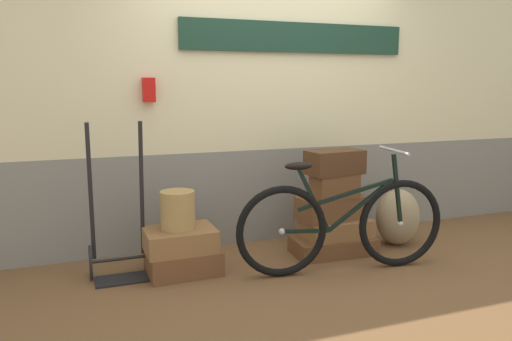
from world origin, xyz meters
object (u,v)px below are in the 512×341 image
(suitcase_6, at_px, (335,162))
(bicycle, at_px, (342,225))
(suitcase_0, at_px, (183,261))
(burlap_sack, at_px, (398,217))
(suitcase_2, at_px, (333,245))
(suitcase_5, at_px, (335,186))
(suitcase_1, at_px, (180,240))
(luggage_trolley, at_px, (119,242))
(suitcase_4, at_px, (331,208))
(suitcase_3, at_px, (335,228))
(wicker_basket, at_px, (178,210))

(suitcase_6, xyz_separation_m, bicycle, (-0.14, -0.40, -0.43))
(suitcase_6, bearing_deg, bicycle, -116.16)
(suitcase_0, distance_m, burlap_sack, 2.02)
(suitcase_6, bearing_deg, suitcase_0, 173.82)
(bicycle, bearing_deg, suitcase_2, 70.12)
(suitcase_5, bearing_deg, suitcase_1, 174.47)
(suitcase_0, xyz_separation_m, luggage_trolley, (-0.47, 0.10, 0.19))
(suitcase_6, height_order, luggage_trolley, luggage_trolley)
(suitcase_2, bearing_deg, suitcase_0, -177.55)
(suitcase_0, bearing_deg, suitcase_4, -0.45)
(suitcase_0, distance_m, suitcase_5, 1.43)
(suitcase_4, bearing_deg, suitcase_6, -85.75)
(suitcase_2, relative_size, luggage_trolley, 0.59)
(suitcase_3, bearing_deg, suitcase_6, -155.23)
(suitcase_0, distance_m, wicker_basket, 0.42)
(luggage_trolley, bearing_deg, suitcase_4, -1.76)
(suitcase_1, xyz_separation_m, burlap_sack, (2.04, 0.01, -0.01))
(suitcase_5, relative_size, wicker_basket, 1.33)
(suitcase_5, xyz_separation_m, wicker_basket, (-1.36, 0.03, -0.09))
(suitcase_1, height_order, suitcase_2, suitcase_1)
(suitcase_5, bearing_deg, suitcase_3, 40.97)
(suitcase_3, bearing_deg, luggage_trolley, 175.47)
(suitcase_5, xyz_separation_m, suitcase_6, (0.00, 0.02, 0.21))
(suitcase_1, height_order, burlap_sack, burlap_sack)
(suitcase_2, xyz_separation_m, burlap_sack, (0.68, 0.02, 0.19))
(wicker_basket, bearing_deg, luggage_trolley, 170.15)
(suitcase_1, distance_m, burlap_sack, 2.04)
(suitcase_0, xyz_separation_m, wicker_basket, (-0.03, 0.02, 0.42))
(suitcase_2, height_order, bicycle, bicycle)
(suitcase_0, xyz_separation_m, suitcase_6, (1.34, 0.01, 0.72))
(suitcase_2, relative_size, burlap_sack, 1.37)
(suitcase_4, distance_m, luggage_trolley, 1.81)
(suitcase_3, height_order, burlap_sack, burlap_sack)
(suitcase_3, bearing_deg, suitcase_4, 149.60)
(suitcase_2, xyz_separation_m, bicycle, (-0.14, -0.39, 0.31))
(suitcase_2, height_order, suitcase_6, suitcase_6)
(suitcase_3, xyz_separation_m, suitcase_5, (-0.03, -0.03, 0.38))
(suitcase_4, bearing_deg, suitcase_2, -94.23)
(bicycle, bearing_deg, suitcase_5, 70.08)
(wicker_basket, relative_size, bicycle, 0.17)
(suitcase_1, distance_m, suitcase_3, 1.39)
(suitcase_2, xyz_separation_m, suitcase_5, (-0.00, -0.00, 0.53))
(suitcase_4, xyz_separation_m, suitcase_6, (0.01, -0.03, 0.41))
(suitcase_6, relative_size, bicycle, 0.28)
(suitcase_0, height_order, luggage_trolley, luggage_trolley)
(suitcase_1, height_order, suitcase_4, suitcase_4)
(suitcase_3, relative_size, suitcase_5, 1.50)
(suitcase_5, relative_size, luggage_trolley, 0.33)
(burlap_sack, bearing_deg, luggage_trolley, 178.04)
(suitcase_1, distance_m, suitcase_6, 1.46)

